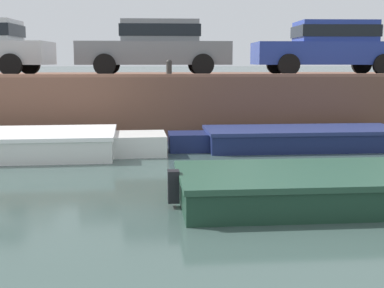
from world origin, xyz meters
name	(u,v)px	position (x,y,z in m)	size (l,w,h in m)	color
ground_plane	(232,205)	(0.00, 6.20, 0.00)	(400.00, 400.00, 0.00)	#384C47
far_quay_wall	(192,101)	(0.00, 15.40, 0.81)	(60.00, 6.00, 1.62)	brown
far_wall_coping	(199,75)	(0.00, 12.52, 1.66)	(60.00, 0.24, 0.08)	brown
boat_moored_central_navy	(293,138)	(2.09, 11.03, 0.24)	(5.41, 1.82, 0.48)	navy
car_left_inner_grey	(156,45)	(-1.08, 14.42, 2.47)	(4.30, 1.95, 1.54)	slate
car_centre_blue	(330,46)	(3.99, 14.42, 2.47)	(4.34, 2.02, 1.54)	#233893
mooring_bollard_mid	(169,67)	(-0.76, 12.65, 1.86)	(0.15, 0.15, 0.45)	#2D2B28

